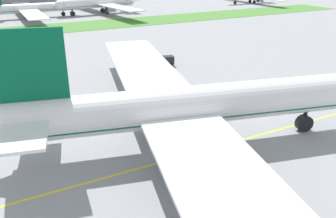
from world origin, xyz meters
The scene contains 8 objects.
ground_plane centered at (0.00, 0.00, 0.00)m, with size 600.00×600.00×0.00m, color gray.
apron_taxi_line centered at (0.00, -2.28, 0.00)m, with size 280.00×0.36×0.01m, color yellow.
grass_median_strip centered at (0.00, 109.86, 0.05)m, with size 320.00×24.00×0.10m, color #4C8438.
airliner_foreground centered at (4.02, 0.41, 6.20)m, with size 59.07×95.98×18.24m.
ground_crew_wingwalker_port centered at (-1.68, -15.71, 1.00)m, with size 0.47×0.48×1.64m.
service_truck_baggage_loader centered at (21.26, 40.44, 1.40)m, with size 5.82×3.55×2.49m.
parked_airliner_far_centre centered at (4.21, 143.36, 4.50)m, with size 44.97×72.22×13.27m.
parked_airliner_far_right centered at (37.96, 141.63, 5.44)m, with size 46.13×72.86×16.05m.
Camera 1 is at (-20.59, -40.22, 25.68)m, focal length 38.42 mm.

